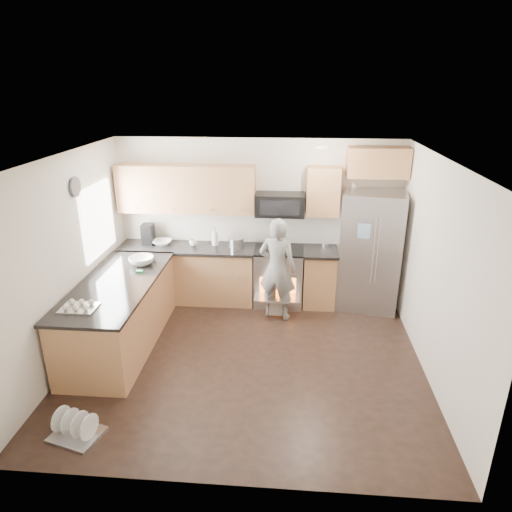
# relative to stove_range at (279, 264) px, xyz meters

# --- Properties ---
(ground) EXTENTS (4.50, 4.50, 0.00)m
(ground) POSITION_rel_stove_range_xyz_m (-0.35, -1.69, -0.68)
(ground) COLOR black
(ground) RESTS_ON ground
(room_shell) EXTENTS (4.54, 4.04, 2.62)m
(room_shell) POSITION_rel_stove_range_xyz_m (-0.39, -1.68, 1.00)
(room_shell) COLOR beige
(room_shell) RESTS_ON ground
(back_cabinet_run) EXTENTS (4.45, 0.64, 2.50)m
(back_cabinet_run) POSITION_rel_stove_range_xyz_m (-0.93, 0.05, 0.29)
(back_cabinet_run) COLOR #A46941
(back_cabinet_run) RESTS_ON ground
(peninsula) EXTENTS (0.96, 2.36, 1.04)m
(peninsula) POSITION_rel_stove_range_xyz_m (-2.10, -1.44, -0.21)
(peninsula) COLOR #A46941
(peninsula) RESTS_ON ground
(stove_range) EXTENTS (0.76, 0.97, 1.79)m
(stove_range) POSITION_rel_stove_range_xyz_m (0.00, 0.00, 0.00)
(stove_range) COLOR #B7B7BC
(stove_range) RESTS_ON ground
(refrigerator) EXTENTS (1.02, 0.86, 1.87)m
(refrigerator) POSITION_rel_stove_range_xyz_m (1.42, 0.01, 0.26)
(refrigerator) COLOR #B7B7BC
(refrigerator) RESTS_ON ground
(person) EXTENTS (0.66, 0.52, 1.58)m
(person) POSITION_rel_stove_range_xyz_m (-0.00, -0.49, 0.11)
(person) COLOR gray
(person) RESTS_ON ground
(dish_rack) EXTENTS (0.57, 0.51, 0.30)m
(dish_rack) POSITION_rel_stove_range_xyz_m (-1.95, -3.21, -0.60)
(dish_rack) COLOR #B7B7BC
(dish_rack) RESTS_ON ground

